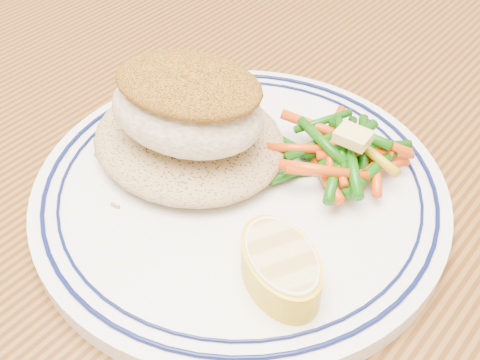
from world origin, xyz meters
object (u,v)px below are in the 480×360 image
(plate, at_px, (240,191))
(fish_fillet, at_px, (187,104))
(rice_pilaf, at_px, (189,137))
(vegetable_pile, at_px, (342,153))
(lemon_wedge, at_px, (281,266))
(dining_table, at_px, (229,289))

(plate, relative_size, fish_fillet, 2.29)
(fish_fillet, bearing_deg, plate, 2.57)
(rice_pilaf, height_order, vegetable_pile, same)
(rice_pilaf, bearing_deg, lemon_wedge, -23.02)
(fish_fillet, bearing_deg, rice_pilaf, 139.87)
(vegetable_pile, bearing_deg, rice_pilaf, -149.46)
(rice_pilaf, distance_m, vegetable_pile, 0.11)
(dining_table, height_order, vegetable_pile, vegetable_pile)
(vegetable_pile, distance_m, lemon_wedge, 0.11)
(rice_pilaf, bearing_deg, dining_table, -16.61)
(fish_fillet, bearing_deg, vegetable_pile, 35.23)
(dining_table, distance_m, vegetable_pile, 0.15)
(plate, height_order, lemon_wedge, lemon_wedge)
(dining_table, relative_size, vegetable_pile, 14.97)
(fish_fillet, height_order, lemon_wedge, fish_fillet)
(rice_pilaf, bearing_deg, plate, -4.45)
(fish_fillet, relative_size, vegetable_pile, 1.26)
(dining_table, height_order, rice_pilaf, rice_pilaf)
(plate, distance_m, vegetable_pile, 0.08)
(dining_table, bearing_deg, rice_pilaf, 163.39)
(fish_fillet, xyz_separation_m, lemon_wedge, (0.12, -0.05, -0.04))
(dining_table, xyz_separation_m, plate, (0.00, 0.01, 0.11))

